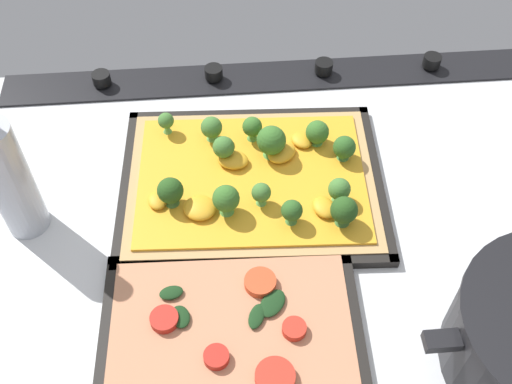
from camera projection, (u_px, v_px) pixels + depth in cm
name	position (u px, v px, depth cm)	size (l,w,h in cm)	color
ground_plane	(290.00, 241.00, 79.77)	(86.37, 67.40, 3.00)	silver
stove_control_panel	(269.00, 75.00, 97.09)	(82.92, 7.00, 2.60)	black
baking_tray_front	(252.00, 184.00, 83.33)	(36.32, 28.78, 1.30)	black
broccoli_pizza	(255.00, 176.00, 82.02)	(33.81, 26.27, 6.23)	tan
baking_tray_back	(232.00, 341.00, 68.98)	(30.23, 23.70, 1.30)	black
veggie_pizza_back	(233.00, 337.00, 68.50)	(27.75, 21.23, 1.90)	tan
oil_bottle	(7.00, 177.00, 72.56)	(5.38, 5.38, 22.15)	#B7BCC6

